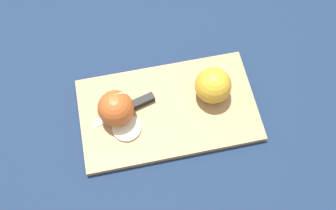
{
  "coord_description": "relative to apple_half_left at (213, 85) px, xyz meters",
  "views": [
    {
      "loc": [
        0.06,
        0.37,
        0.85
      ],
      "look_at": [
        0.0,
        0.0,
        0.04
      ],
      "focal_mm": 42.0,
      "sensor_mm": 36.0,
      "label": 1
    }
  ],
  "objects": [
    {
      "name": "apple_half_right",
      "position": [
        0.22,
        0.02,
        -0.0
      ],
      "size": [
        0.08,
        0.08,
        0.08
      ],
      "rotation": [
        0.0,
        0.0,
        5.15
      ],
      "color": "#AD4C1E",
      "rests_on": "cutting_board"
    },
    {
      "name": "apple_slice",
      "position": [
        0.21,
        0.06,
        -0.04
      ],
      "size": [
        0.07,
        0.07,
        0.01
      ],
      "color": "beige",
      "rests_on": "cutting_board"
    },
    {
      "name": "knife",
      "position": [
        0.18,
        0.0,
        -0.03
      ],
      "size": [
        0.15,
        0.06,
        0.02
      ],
      "rotation": [
        0.0,
        0.0,
        0.31
      ],
      "color": "silver",
      "rests_on": "cutting_board"
    },
    {
      "name": "ground_plane",
      "position": [
        0.11,
        0.02,
        -0.06
      ],
      "size": [
        4.0,
        4.0,
        0.0
      ],
      "primitive_type": "plane",
      "color": "#14233D"
    },
    {
      "name": "apple_half_left",
      "position": [
        0.0,
        0.0,
        0.0
      ],
      "size": [
        0.08,
        0.08,
        0.08
      ],
      "rotation": [
        0.0,
        0.0,
        5.79
      ],
      "color": "gold",
      "rests_on": "cutting_board"
    },
    {
      "name": "cutting_board",
      "position": [
        0.11,
        0.02,
        -0.05
      ],
      "size": [
        0.42,
        0.25,
        0.02
      ],
      "color": "#A37A4C",
      "rests_on": "ground_plane"
    }
  ]
}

